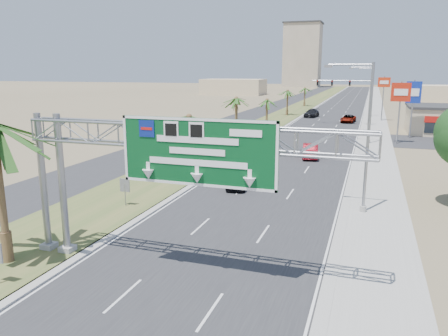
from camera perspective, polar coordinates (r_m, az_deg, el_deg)
The scene contains 24 objects.
road at distance 118.47m, azimuth 15.03°, elevation 7.65°, with size 12.00×300.00×0.02m, color #28282B.
sidewalk_right at distance 118.23m, azimuth 19.17°, elevation 7.40°, with size 4.00×300.00×0.10m, color #9E9B93.
median_grass at distance 119.52m, azimuth 10.20°, elevation 7.95°, with size 7.00×300.00×0.12m, color #425B28.
opposing_road at distance 120.76m, azimuth 6.88°, elevation 8.08°, with size 8.00×300.00×0.02m, color #28282B.
sign_gantry at distance 20.06m, azimuth -7.21°, elevation 2.68°, with size 16.75×1.24×7.50m.
palm_row_b at distance 43.60m, azimuth -4.59°, elevation 6.57°, with size 3.99×3.99×5.95m.
palm_row_c at distance 58.53m, azimuth 1.63°, elevation 8.91°, with size 3.99×3.99×6.75m.
palm_row_d at distance 75.97m, azimuth 5.65°, elevation 8.78°, with size 3.99×3.99×5.45m.
palm_row_e at distance 94.51m, azimuth 8.31°, elevation 9.87°, with size 3.99×3.99×6.15m.
palm_row_f at distance 119.17m, azimuth 10.53°, elevation 10.16°, with size 3.99×3.99×5.75m.
streetlight_near at distance 30.23m, azimuth 17.87°, elevation 2.91°, with size 3.27×0.44×10.00m.
streetlight_mid at distance 60.04m, azimuth 18.45°, elevation 7.44°, with size 3.27×0.44×10.00m.
streetlight_far at distance 95.97m, azimuth 18.67°, elevation 9.15°, with size 3.27×0.44×10.00m.
signal_mast at distance 79.99m, azimuth 17.07°, elevation 8.79°, with size 10.28×0.71×8.00m.
median_signback_b at distance 31.49m, azimuth -12.83°, elevation -2.47°, with size 0.75×0.08×2.08m.
tower_distant at distance 260.99m, azimuth 10.20°, elevation 14.24°, with size 20.00×16.00×35.00m, color tan.
building_distant_left at distance 176.01m, azimuth 1.25°, elevation 10.56°, with size 24.00×14.00×6.00m, color #CEB48B.
car_left_lane at distance 35.92m, azimuth 1.87°, elevation -1.56°, with size 1.60×3.98×1.36m, color black.
car_mid_lane at distance 49.06m, azimuth 11.21°, elevation 2.17°, with size 1.62×4.64×1.53m, color maroon.
car_right_lane at distance 84.33m, azimuth 15.92°, elevation 6.20°, with size 2.31×5.02×1.39m, color gray.
car_far at distance 92.36m, azimuth 11.38°, elevation 7.02°, with size 2.23×5.48×1.59m, color black.
pole_sign_red_near at distance 61.51m, azimuth 22.08°, elevation 8.79°, with size 2.42×0.50×8.12m.
pole_sign_blue at distance 67.27m, azimuth 23.51°, elevation 8.76°, with size 2.01×0.45×8.17m.
pole_sign_red_far at distance 88.47m, azimuth 20.16°, elevation 10.04°, with size 2.21×0.42×8.37m.
Camera 1 is at (7.58, -7.85, 9.51)m, focal length 35.00 mm.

